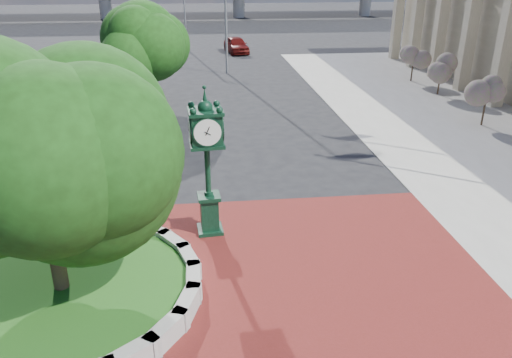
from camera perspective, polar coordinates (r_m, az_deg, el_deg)
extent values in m
plane|color=black|center=(13.15, 0.97, -12.16)|extent=(200.00, 200.00, 0.00)
cube|color=maroon|center=(12.35, 1.59, -14.76)|extent=(12.00, 12.00, 0.04)
cube|color=#9E9B93|center=(11.50, -10.15, -16.95)|extent=(1.00, 1.22, 0.54)
cube|color=#9E9B93|center=(12.16, -7.85, -14.24)|extent=(0.71, 1.30, 0.54)
cube|color=#9E9B93|center=(12.93, -7.12, -11.62)|extent=(0.35, 1.25, 0.54)
cube|color=#9E9B93|center=(13.73, -7.74, -9.34)|extent=(0.71, 1.30, 0.54)
cube|color=#9E9B93|center=(14.50, -9.41, -7.55)|extent=(1.00, 1.22, 0.54)
cube|color=#9E9B93|center=(15.16, -11.86, -6.27)|extent=(1.20, 1.04, 0.54)
cube|color=#9E9B93|center=(15.69, -14.84, -5.52)|extent=(1.29, 0.76, 0.54)
cylinder|color=#1B4714|center=(13.45, -21.17, -12.06)|extent=(6.10, 6.10, 0.40)
cylinder|color=#38281C|center=(12.98, -21.74, -8.85)|extent=(0.36, 0.36, 2.17)
sphere|color=#16370F|center=(11.86, -23.62, 2.08)|extent=(5.20, 5.20, 5.20)
cylinder|color=#38281C|center=(29.49, -11.46, 9.84)|extent=(0.36, 0.36, 1.92)
sphere|color=#16370F|center=(29.06, -11.82, 14.21)|extent=(4.40, 4.40, 4.40)
cube|color=black|center=(15.57, -5.26, -5.80)|extent=(0.82, 0.82, 0.15)
cube|color=black|center=(15.30, -5.34, -3.87)|extent=(0.56, 0.56, 1.05)
cube|color=black|center=(15.05, -5.41, -2.01)|extent=(0.72, 0.72, 0.11)
cylinder|color=black|center=(14.70, -5.54, 1.05)|extent=(0.16, 0.16, 1.62)
cube|color=black|center=(14.26, -5.74, 5.86)|extent=(0.92, 0.92, 0.86)
cylinder|color=white|center=(13.84, -5.56, 5.31)|extent=(0.76, 0.12, 0.76)
cylinder|color=white|center=(14.69, -5.91, 6.37)|extent=(0.76, 0.12, 0.76)
cylinder|color=white|center=(14.23, -7.54, 5.74)|extent=(0.12, 0.76, 0.76)
cylinder|color=white|center=(14.31, -3.95, 5.98)|extent=(0.12, 0.76, 0.76)
sphere|color=black|center=(14.10, -5.84, 8.15)|extent=(0.42, 0.42, 0.42)
cone|color=black|center=(14.02, -5.89, 9.39)|extent=(0.17, 0.17, 0.48)
imported|color=#530D0B|center=(47.79, -2.27, 15.07)|extent=(2.39, 4.53, 1.47)
cylinder|color=slate|center=(38.07, -3.50, 19.35)|extent=(0.18, 0.18, 9.96)
cylinder|color=slate|center=(49.82, -8.19, 19.06)|extent=(0.14, 0.14, 8.13)
cylinder|color=#38281C|center=(28.07, 24.53, 6.74)|extent=(0.10, 0.10, 1.20)
sphere|color=#A05089|center=(27.84, 24.87, 8.70)|extent=(1.20, 1.20, 1.20)
cylinder|color=#38281C|center=(33.96, 20.15, 10.02)|extent=(0.10, 0.10, 1.20)
sphere|color=#A05089|center=(33.76, 20.39, 11.66)|extent=(1.20, 1.20, 1.20)
cylinder|color=#38281C|center=(37.35, 17.38, 11.49)|extent=(0.10, 0.10, 1.20)
sphere|color=#A05089|center=(37.18, 17.57, 12.99)|extent=(1.20, 1.20, 1.20)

